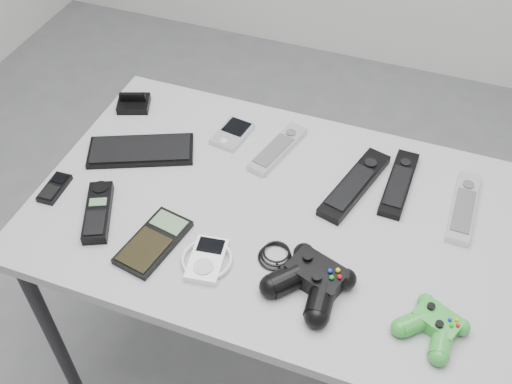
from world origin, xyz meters
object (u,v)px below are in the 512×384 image
(remote_silver_a, at_px, (278,148))
(calculator, at_px, (153,242))
(remote_black_a, at_px, (355,184))
(remote_black_b, at_px, (399,183))
(desk, at_px, (273,227))
(remote_silver_b, at_px, (464,207))
(pda_keyboard, at_px, (141,150))
(mp3_player, at_px, (207,259))
(controller_black, at_px, (312,279))
(pda, at_px, (232,133))
(mobile_phone, at_px, (55,188))
(controller_green, at_px, (434,325))
(cordless_handset, at_px, (98,212))

(remote_silver_a, relative_size, calculator, 1.14)
(remote_silver_a, distance_m, remote_black_a, 0.22)
(remote_black_b, bearing_deg, desk, -144.20)
(remote_silver_b, relative_size, calculator, 1.25)
(desk, relative_size, pda_keyboard, 4.20)
(remote_silver_b, bearing_deg, calculator, -150.67)
(mp3_player, bearing_deg, calculator, 169.73)
(desk, relative_size, remote_black_a, 4.30)
(remote_black_b, relative_size, controller_black, 0.81)
(controller_black, bearing_deg, pda, 149.15)
(pda_keyboard, xyz_separation_m, mobile_phone, (-0.13, -0.18, 0.00))
(remote_black_a, bearing_deg, controller_green, -39.01)
(remote_black_a, xyz_separation_m, remote_black_b, (0.10, 0.04, -0.00))
(desk, distance_m, controller_black, 0.24)
(desk, bearing_deg, pda_keyboard, 170.12)
(remote_black_a, relative_size, calculator, 1.44)
(pda_keyboard, bearing_deg, calculator, -80.59)
(remote_black_a, relative_size, mobile_phone, 2.69)
(remote_silver_a, bearing_deg, mobile_phone, -130.86)
(desk, xyz_separation_m, controller_black, (0.14, -0.17, 0.09))
(mp3_player, relative_size, controller_green, 0.89)
(pda_keyboard, height_order, controller_green, controller_green)
(pda_keyboard, relative_size, mobile_phone, 2.76)
(cordless_handset, bearing_deg, controller_black, -26.72)
(pda, bearing_deg, mp3_player, -67.12)
(pda, relative_size, mp3_player, 0.97)
(remote_black_a, bearing_deg, remote_silver_b, 19.29)
(calculator, bearing_deg, pda, 96.39)
(desk, bearing_deg, remote_black_a, 39.74)
(calculator, bearing_deg, remote_black_a, 51.19)
(remote_black_a, bearing_deg, desk, -125.01)
(pda_keyboard, bearing_deg, controller_green, -42.22)
(remote_silver_a, bearing_deg, pda, -171.99)
(remote_silver_b, distance_m, calculator, 0.69)
(remote_black_b, distance_m, calculator, 0.58)
(remote_black_b, distance_m, mp3_player, 0.49)
(controller_black, bearing_deg, desk, 147.34)
(pda, distance_m, remote_black_b, 0.43)
(remote_silver_b, bearing_deg, pda_keyboard, -173.17)
(desk, distance_m, remote_black_b, 0.31)
(pda_keyboard, xyz_separation_m, remote_black_a, (0.52, 0.06, 0.00))
(remote_black_a, relative_size, controller_green, 1.96)
(pda, xyz_separation_m, calculator, (-0.03, -0.38, -0.00))
(remote_black_b, bearing_deg, mp3_player, -131.14)
(desk, xyz_separation_m, pda, (-0.18, 0.20, 0.07))
(pda_keyboard, relative_size, remote_black_a, 1.02)
(pda_keyboard, bearing_deg, mobile_phone, -148.11)
(remote_silver_a, xyz_separation_m, mobile_phone, (-0.44, -0.31, -0.00))
(remote_black_a, xyz_separation_m, controller_black, (-0.02, -0.30, 0.01))
(calculator, bearing_deg, mp3_player, 8.32)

